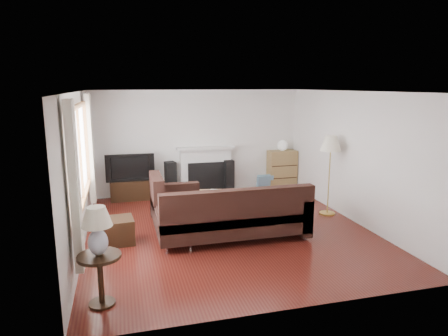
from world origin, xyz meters
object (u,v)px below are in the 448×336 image
object	(u,v)px
side_table	(101,280)
tv_stand	(131,190)
floor_lamp	(329,176)
bookshelf	(282,170)
coffee_table	(206,201)
sectional_sofa	(232,213)

from	to	relation	value
side_table	tv_stand	bearing A→B (deg)	83.74
tv_stand	floor_lamp	world-z (taller)	floor_lamp
floor_lamp	side_table	size ratio (longest dim) A/B	2.52
tv_stand	bookshelf	world-z (taller)	bookshelf
tv_stand	coffee_table	world-z (taller)	tv_stand
floor_lamp	side_table	bearing A→B (deg)	-150.87
sectional_sofa	floor_lamp	xyz separation A→B (m)	(2.25, 0.76, 0.36)
coffee_table	side_table	bearing A→B (deg)	-108.57
bookshelf	coffee_table	xyz separation A→B (m)	(-2.26, -1.28, -0.30)
side_table	floor_lamp	bearing A→B (deg)	29.13
coffee_table	floor_lamp	size ratio (longest dim) A/B	0.63
coffee_table	floor_lamp	distance (m)	2.60
tv_stand	side_table	bearing A→B (deg)	-96.26
floor_lamp	tv_stand	bearing A→B (deg)	151.14
sectional_sofa	bookshelf	bearing A→B (deg)	53.75
side_table	bookshelf	bearing A→B (deg)	47.17
tv_stand	bookshelf	bearing A→B (deg)	0.46
tv_stand	sectional_sofa	distance (m)	3.32
bookshelf	floor_lamp	world-z (taller)	floor_lamp
bookshelf	coffee_table	bearing A→B (deg)	-150.49
bookshelf	floor_lamp	distance (m)	2.19
tv_stand	bookshelf	distance (m)	3.77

